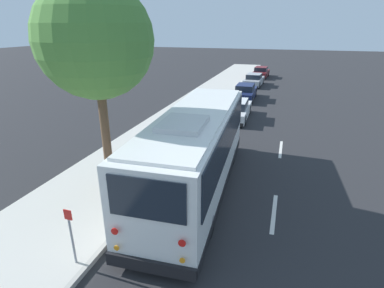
% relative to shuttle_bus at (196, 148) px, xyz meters
% --- Properties ---
extents(ground_plane, '(160.00, 160.00, 0.00)m').
position_rel_shuttle_bus_xyz_m(ground_plane, '(1.07, 0.01, -1.75)').
color(ground_plane, '#28282B').
extents(sidewalk_slab, '(80.00, 4.20, 0.15)m').
position_rel_shuttle_bus_xyz_m(sidewalk_slab, '(1.07, 3.67, -1.67)').
color(sidewalk_slab, beige).
rests_on(sidewalk_slab, ground).
extents(curb_strip, '(80.00, 0.14, 0.15)m').
position_rel_shuttle_bus_xyz_m(curb_strip, '(1.07, 1.50, -1.67)').
color(curb_strip, '#AAA69D').
rests_on(curb_strip, ground).
extents(shuttle_bus, '(9.59, 3.05, 3.28)m').
position_rel_shuttle_bus_xyz_m(shuttle_bus, '(0.00, 0.00, 0.00)').
color(shuttle_bus, white).
rests_on(shuttle_bus, ground).
extents(parked_sedan_white, '(4.59, 1.82, 1.30)m').
position_rel_shuttle_bus_xyz_m(parked_sedan_white, '(10.14, 0.20, -1.14)').
color(parked_sedan_white, silver).
rests_on(parked_sedan_white, ground).
extents(parked_sedan_navy, '(4.51, 1.73, 1.32)m').
position_rel_shuttle_bus_xyz_m(parked_sedan_navy, '(16.24, 0.45, -1.13)').
color(parked_sedan_navy, '#19234C').
rests_on(parked_sedan_navy, ground).
extents(parked_sedan_silver, '(4.41, 1.88, 1.28)m').
position_rel_shuttle_bus_xyz_m(parked_sedan_silver, '(23.06, 0.48, -1.16)').
color(parked_sedan_silver, '#A8AAAF').
rests_on(parked_sedan_silver, ground).
extents(parked_sedan_maroon, '(4.51, 1.84, 1.30)m').
position_rel_shuttle_bus_xyz_m(parked_sedan_maroon, '(29.10, 0.32, -1.14)').
color(parked_sedan_maroon, maroon).
rests_on(parked_sedan_maroon, ground).
extents(street_tree, '(3.80, 3.80, 7.86)m').
position_rel_shuttle_bus_xyz_m(street_tree, '(-1.02, 3.05, 4.04)').
color(street_tree, brown).
rests_on(street_tree, sidewalk_slab).
extents(sign_post_near, '(0.06, 0.22, 1.62)m').
position_rel_shuttle_bus_xyz_m(sign_post_near, '(-4.84, 1.81, -0.76)').
color(sign_post_near, gray).
rests_on(sign_post_near, sidewalk_slab).
extents(sign_post_far, '(0.06, 0.22, 1.58)m').
position_rel_shuttle_bus_xyz_m(sign_post_far, '(-2.65, 1.81, -0.78)').
color(sign_post_far, gray).
rests_on(sign_post_far, sidewalk_slab).
extents(lane_stripe_mid, '(2.40, 0.14, 0.01)m').
position_rel_shuttle_bus_xyz_m(lane_stripe_mid, '(-0.73, -3.03, -1.74)').
color(lane_stripe_mid, silver).
rests_on(lane_stripe_mid, ground).
extents(lane_stripe_ahead, '(2.40, 0.14, 0.01)m').
position_rel_shuttle_bus_xyz_m(lane_stripe_ahead, '(5.27, -3.03, -1.74)').
color(lane_stripe_ahead, silver).
rests_on(lane_stripe_ahead, ground).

